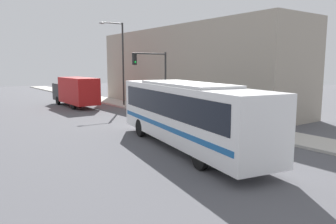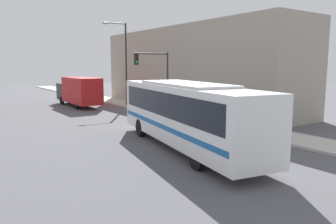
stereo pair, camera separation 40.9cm
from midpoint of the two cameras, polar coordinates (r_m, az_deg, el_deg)
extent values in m
plane|color=#515156|center=(17.02, 4.73, -6.53)|extent=(120.00, 120.00, 0.00)
cube|color=#B7B2A8|center=(36.77, -8.55, 1.48)|extent=(2.87, 70.00, 0.15)
cube|color=#9E9384|center=(33.58, 3.19, 7.60)|extent=(6.00, 25.27, 7.94)
cube|color=white|center=(16.85, 2.50, -0.15)|extent=(4.70, 12.35, 2.84)
cube|color=black|center=(16.78, 2.51, 1.58)|extent=(4.56, 11.41, 1.19)
cube|color=#19599E|center=(16.95, 2.49, -2.24)|extent=(4.65, 11.88, 0.24)
cube|color=silver|center=(16.70, 2.53, 4.86)|extent=(3.50, 6.97, 0.16)
cylinder|color=black|center=(20.87, 0.43, -2.25)|extent=(0.47, 1.10, 1.07)
cylinder|color=black|center=(20.02, -5.38, -2.74)|extent=(0.47, 1.10, 1.07)
cylinder|color=black|center=(14.96, 12.30, -6.65)|extent=(0.47, 1.10, 1.07)
cylinder|color=black|center=(13.75, 4.78, -7.81)|extent=(0.47, 1.10, 1.07)
cube|color=#B21919|center=(34.61, -15.67, 3.64)|extent=(2.23, 5.98, 2.60)
cube|color=#262628|center=(38.55, -17.78, 3.42)|extent=(2.12, 2.32, 1.83)
cylinder|color=black|center=(37.95, -18.91, 1.91)|extent=(0.25, 0.90, 0.90)
cylinder|color=black|center=(33.36, -16.47, 1.20)|extent=(0.25, 0.90, 0.90)
cylinder|color=#999999|center=(24.47, 5.10, -1.05)|extent=(0.22, 0.22, 0.50)
sphere|color=#999999|center=(24.42, 5.11, -0.32)|extent=(0.21, 0.21, 0.21)
cylinder|color=#999999|center=(24.38, 5.29, -1.03)|extent=(0.10, 0.13, 0.10)
cylinder|color=#2D2D2D|center=(27.97, -0.87, 5.01)|extent=(0.16, 0.16, 5.22)
cylinder|color=#2D2D2D|center=(27.06, -3.70, 10.10)|extent=(3.20, 0.11, 0.11)
cube|color=black|center=(26.33, -6.31, 9.14)|extent=(0.30, 0.24, 0.90)
sphere|color=#19D83F|center=(26.21, -6.15, 8.66)|extent=(0.18, 0.18, 0.18)
cylinder|color=#2D2D2D|center=(28.41, -1.58, 0.90)|extent=(0.06, 0.06, 1.12)
cylinder|color=#4C4C51|center=(28.33, -1.58, 2.24)|extent=(0.14, 0.14, 0.22)
cylinder|color=#2D2D2D|center=(34.61, -8.16, 8.18)|extent=(0.18, 0.18, 8.41)
cylinder|color=#2D2D2D|center=(34.36, -10.04, 15.01)|extent=(2.26, 0.11, 0.11)
ellipsoid|color=gray|center=(33.87, -11.82, 14.93)|extent=(0.56, 0.28, 0.20)
camera|label=1|loc=(0.20, -90.59, -0.09)|focal=35.00mm
camera|label=2|loc=(0.20, 89.41, 0.09)|focal=35.00mm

